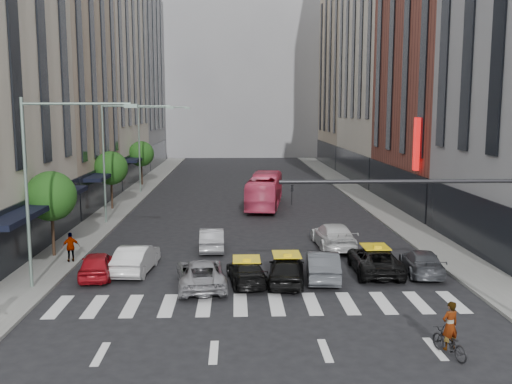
{
  "coord_description": "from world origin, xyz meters",
  "views": [
    {
      "loc": [
        -1.21,
        -22.83,
        8.56
      ],
      "look_at": [
        -0.03,
        8.81,
        4.0
      ],
      "focal_mm": 40.0,
      "sensor_mm": 36.0,
      "label": 1
    }
  ],
  "objects": [
    {
      "name": "motorcycle",
      "position": [
        6.26,
        -4.12,
        0.48
      ],
      "size": [
        1.17,
        1.94,
        0.96
      ],
      "primitive_type": "imported",
      "rotation": [
        0.0,
        0.0,
        3.45
      ],
      "color": "black",
      "rests_on": "ground"
    },
    {
      "name": "bus",
      "position": [
        1.43,
        27.1,
        1.47
      ],
      "size": [
        3.87,
        10.81,
        2.94
      ],
      "primitive_type": "imported",
      "rotation": [
        0.0,
        0.0,
        3.01
      ],
      "color": "#E24268",
      "rests_on": "ground"
    },
    {
      "name": "tree_far",
      "position": [
        -11.8,
        42.0,
        3.65
      ],
      "size": [
        2.88,
        2.88,
        4.95
      ],
      "color": "black",
      "rests_on": "sidewalk_left"
    },
    {
      "name": "building_right_b",
      "position": [
        17.0,
        27.0,
        13.0
      ],
      "size": [
        8.0,
        18.0,
        26.0
      ],
      "primitive_type": "cube",
      "color": "brown",
      "rests_on": "ground"
    },
    {
      "name": "streetlamp_mid",
      "position": [
        -10.04,
        20.0,
        5.9
      ],
      "size": [
        5.38,
        0.25,
        9.0
      ],
      "color": "gray",
      "rests_on": "sidewalk_left"
    },
    {
      "name": "building_right_c",
      "position": [
        17.0,
        46.0,
        20.0
      ],
      "size": [
        8.0,
        20.0,
        40.0
      ],
      "primitive_type": "cube",
      "color": "beige",
      "rests_on": "ground"
    },
    {
      "name": "car_red",
      "position": [
        -8.32,
        5.91,
        0.68
      ],
      "size": [
        2.02,
        4.14,
        1.36
      ],
      "primitive_type": "imported",
      "rotation": [
        0.0,
        0.0,
        3.25
      ],
      "color": "maroon",
      "rests_on": "ground"
    },
    {
      "name": "car_white_front",
      "position": [
        -6.48,
        6.85,
        0.75
      ],
      "size": [
        2.01,
        4.66,
        1.49
      ],
      "primitive_type": "imported",
      "rotation": [
        0.0,
        0.0,
        3.04
      ],
      "color": "silver",
      "rests_on": "ground"
    },
    {
      "name": "car_row2_right",
      "position": [
        4.93,
        11.87,
        0.77
      ],
      "size": [
        2.38,
        5.41,
        1.54
      ],
      "primitive_type": "imported",
      "rotation": [
        0.0,
        0.0,
        3.18
      ],
      "color": "silver",
      "rests_on": "ground"
    },
    {
      "name": "tree_near",
      "position": [
        -11.8,
        10.0,
        3.65
      ],
      "size": [
        2.88,
        2.88,
        4.95
      ],
      "color": "black",
      "rests_on": "sidewalk_left"
    },
    {
      "name": "building_left_d",
      "position": [
        -17.0,
        65.0,
        15.0
      ],
      "size": [
        8.0,
        18.0,
        30.0
      ],
      "primitive_type": "cube",
      "color": "gray",
      "rests_on": "ground"
    },
    {
      "name": "building_right_d",
      "position": [
        17.0,
        65.0,
        14.0
      ],
      "size": [
        8.0,
        18.0,
        28.0
      ],
      "primitive_type": "cube",
      "color": "tan",
      "rests_on": "ground"
    },
    {
      "name": "building_left_b",
      "position": [
        -17.0,
        28.0,
        12.0
      ],
      "size": [
        8.0,
        16.0,
        24.0
      ],
      "primitive_type": "cube",
      "color": "tan",
      "rests_on": "ground"
    },
    {
      "name": "streetlamp_near",
      "position": [
        -10.04,
        4.0,
        5.9
      ],
      "size": [
        5.38,
        0.25,
        9.0
      ],
      "color": "gray",
      "rests_on": "sidewalk_left"
    },
    {
      "name": "sidewalk_right",
      "position": [
        11.5,
        30.0,
        0.07
      ],
      "size": [
        3.0,
        96.0,
        0.15
      ],
      "primitive_type": "cube",
      "color": "slate",
      "rests_on": "ground"
    },
    {
      "name": "sidewalk_left",
      "position": [
        -11.5,
        30.0,
        0.07
      ],
      "size": [
        3.0,
        96.0,
        0.15
      ],
      "primitive_type": "cube",
      "color": "slate",
      "rests_on": "ground"
    },
    {
      "name": "ground",
      "position": [
        0.0,
        0.0,
        0.0
      ],
      "size": [
        160.0,
        160.0,
        0.0
      ],
      "primitive_type": "plane",
      "color": "black",
      "rests_on": "ground"
    },
    {
      "name": "taxi_center",
      "position": [
        1.32,
        4.49,
        0.74
      ],
      "size": [
        2.2,
        4.49,
        1.47
      ],
      "primitive_type": "imported",
      "rotation": [
        0.0,
        0.0,
        3.03
      ],
      "color": "black",
      "rests_on": "ground"
    },
    {
      "name": "traffic_signal",
      "position": [
        7.69,
        -1.0,
        4.47
      ],
      "size": [
        10.1,
        0.2,
        6.0
      ],
      "color": "black",
      "rests_on": "ground"
    },
    {
      "name": "liberty_sign",
      "position": [
        12.6,
        20.0,
        6.0
      ],
      "size": [
        0.3,
        0.7,
        4.0
      ],
      "color": "red",
      "rests_on": "ground"
    },
    {
      "name": "car_silver",
      "position": [
        -2.9,
        4.1,
        0.68
      ],
      "size": [
        2.83,
        5.15,
        1.37
      ],
      "primitive_type": "imported",
      "rotation": [
        0.0,
        0.0,
        3.26
      ],
      "color": "gray",
      "rests_on": "ground"
    },
    {
      "name": "taxi_right",
      "position": [
        6.16,
        6.18,
        0.71
      ],
      "size": [
        2.54,
        5.18,
        1.41
      ],
      "primitive_type": "imported",
      "rotation": [
        0.0,
        0.0,
        3.1
      ],
      "color": "black",
      "rests_on": "ground"
    },
    {
      "name": "streetlamp_far",
      "position": [
        -10.04,
        36.0,
        5.9
      ],
      "size": [
        5.38,
        0.25,
        9.0
      ],
      "color": "gray",
      "rests_on": "sidewalk_left"
    },
    {
      "name": "car_grey_mid",
      "position": [
        3.23,
        5.22,
        0.74
      ],
      "size": [
        1.96,
        4.63,
        1.49
      ],
      "primitive_type": "imported",
      "rotation": [
        0.0,
        0.0,
        3.06
      ],
      "color": "#3E4146",
      "rests_on": "ground"
    },
    {
      "name": "car_row2_left",
      "position": [
        -2.66,
        11.55,
        0.69
      ],
      "size": [
        1.6,
        4.22,
        1.38
      ],
      "primitive_type": "imported",
      "rotation": [
        0.0,
        0.0,
        3.18
      ],
      "color": "#ACACB1",
      "rests_on": "ground"
    },
    {
      "name": "pedestrian_far",
      "position": [
        -10.4,
        8.58,
        0.98
      ],
      "size": [
        1.05,
        0.76,
        1.66
      ],
      "primitive_type": "imported",
      "rotation": [
        0.0,
        0.0,
        3.55
      ],
      "color": "gray",
      "rests_on": "sidewalk_left"
    },
    {
      "name": "tree_mid",
      "position": [
        -11.8,
        26.0,
        3.65
      ],
      "size": [
        2.88,
        2.88,
        4.95
      ],
      "color": "black",
      "rests_on": "sidewalk_left"
    },
    {
      "name": "taxi_left",
      "position": [
        -0.66,
        4.62,
        0.61
      ],
      "size": [
        2.18,
        4.39,
        1.22
      ],
      "primitive_type": "imported",
      "rotation": [
        0.0,
        0.0,
        3.25
      ],
      "color": "black",
      "rests_on": "ground"
    },
    {
      "name": "rider",
      "position": [
        6.26,
        -4.12,
        1.84
      ],
      "size": [
        0.73,
        0.59,
        1.75
      ],
      "primitive_type": "imported",
      "rotation": [
        0.0,
        0.0,
        3.45
      ],
      "color": "gray",
      "rests_on": "motorcycle"
    },
    {
      "name": "building_left_c",
      "position": [
        -17.0,
        46.0,
        18.0
      ],
      "size": [
        8.0,
        20.0,
        36.0
      ],
      "primitive_type": "cube",
      "color": "beige",
      "rests_on": "ground"
    },
    {
      "name": "car_grey_curb",
      "position": [
        8.59,
        5.93,
        0.64
      ],
      "size": [
        2.3,
        4.6,
        1.28
      ],
      "primitive_type": "imported",
      "rotation": [
        0.0,
        0.0,
        3.03
      ],
      "color": "#3E4045",
      "rests_on": "ground"
    },
    {
      "name": "building_far",
      "position": [
        0.0,
        85.0,
        18.0
      ],
      "size": [
        30.0,
        10.0,
        36.0
      ],
      "primitive_type": "cube",
      "color": "gray",
      "rests_on": "ground"
    }
  ]
}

